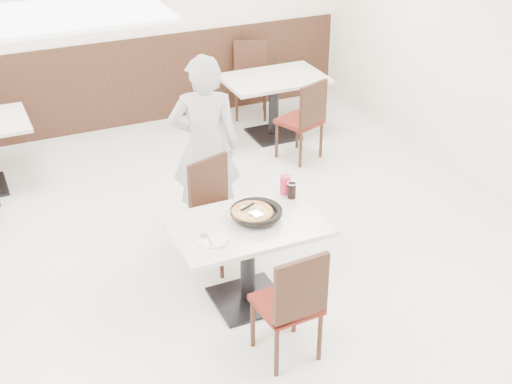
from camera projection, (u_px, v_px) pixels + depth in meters
name	position (u px, v px, depth m)	size (l,w,h in m)	color
floor	(228.00, 271.00, 6.26)	(7.00, 7.00, 0.00)	silver
wall_back	(112.00, 16.00, 8.37)	(6.00, 0.04, 2.80)	silver
wainscot_back	(119.00, 85.00, 8.77)	(5.90, 0.03, 1.10)	black
fluo_panel_a	(32.00, 18.00, 3.17)	(1.20, 0.60, 0.02)	white
main_table	(248.00, 263.00, 5.71)	(1.20, 0.80, 0.75)	beige
chair_near	(287.00, 301.00, 5.11)	(0.42, 0.42, 0.95)	black
chair_far	(223.00, 215.00, 6.17)	(0.42, 0.42, 0.95)	black
trivet	(263.00, 219.00, 5.55)	(0.13, 0.13, 0.04)	black
pizza_pan	(256.00, 215.00, 5.56)	(0.35, 0.35, 0.01)	black
pizza	(252.00, 214.00, 5.53)	(0.30, 0.30, 0.02)	#CA8540
pizza_server	(256.00, 213.00, 5.47)	(0.08, 0.10, 0.00)	white
napkin	(210.00, 241.00, 5.30)	(0.16, 0.16, 0.00)	white
side_plate	(215.00, 241.00, 5.29)	(0.20, 0.20, 0.01)	silver
fork	(210.00, 241.00, 5.28)	(0.01, 0.15, 0.00)	white
cola_glass	(292.00, 191.00, 5.85)	(0.07, 0.07, 0.13)	black
red_cup	(285.00, 185.00, 5.91)	(0.09, 0.09, 0.16)	#C62045
diner_person	(205.00, 147.00, 6.45)	(0.63, 0.42, 1.74)	#AFB0B4
bg_table_right	(274.00, 107.00, 8.60)	(1.20, 0.80, 0.75)	beige
bg_chair_right_near	(300.00, 119.00, 8.01)	(0.42, 0.42, 0.95)	black
bg_chair_right_far	(251.00, 81.00, 9.09)	(0.42, 0.42, 0.95)	black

